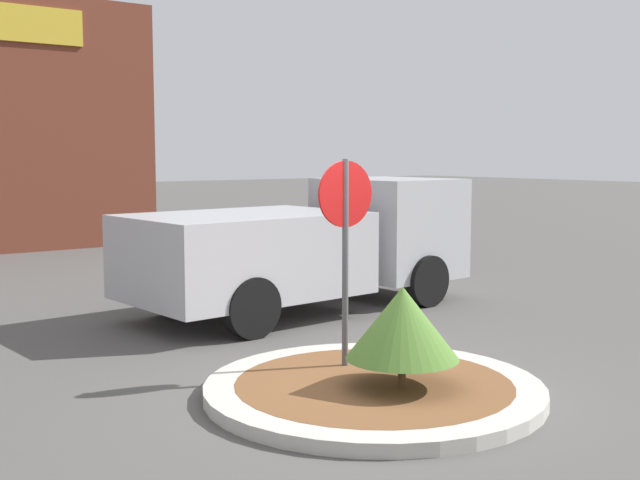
{
  "coord_description": "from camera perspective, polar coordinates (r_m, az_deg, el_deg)",
  "views": [
    {
      "loc": [
        -5.27,
        -6.11,
        2.49
      ],
      "look_at": [
        1.12,
        2.42,
        1.34
      ],
      "focal_mm": 45.0,
      "sensor_mm": 36.0,
      "label": 1
    }
  ],
  "objects": [
    {
      "name": "stop_sign",
      "position": [
        8.78,
        1.82,
        0.96
      ],
      "size": [
        0.73,
        0.07,
        2.43
      ],
      "color": "#4C4C51",
      "rests_on": "ground_plane"
    },
    {
      "name": "utility_truck",
      "position": [
        12.74,
        -0.83,
        -0.28
      ],
      "size": [
        5.79,
        2.63,
        2.06
      ],
      "rotation": [
        0.0,
        0.0,
        0.06
      ],
      "color": "#B2B2B7",
      "rests_on": "ground_plane"
    },
    {
      "name": "island_shrub",
      "position": [
        8.13,
        5.88,
        -5.88
      ],
      "size": [
        1.15,
        1.15,
        1.02
      ],
      "color": "brown",
      "rests_on": "traffic_island"
    },
    {
      "name": "ground_plane",
      "position": [
        8.44,
        3.83,
        -10.99
      ],
      "size": [
        120.0,
        120.0,
        0.0
      ],
      "primitive_type": "plane",
      "color": "#514F4C"
    },
    {
      "name": "traffic_island",
      "position": [
        8.42,
        3.83,
        -10.54
      ],
      "size": [
        3.5,
        3.5,
        0.14
      ],
      "color": "#BCB7AD",
      "rests_on": "ground_plane"
    }
  ]
}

